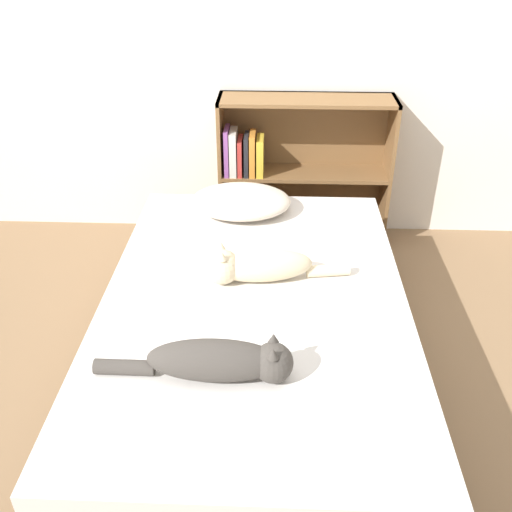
{
  "coord_description": "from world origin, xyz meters",
  "views": [
    {
      "loc": [
        0.08,
        -1.79,
        1.71
      ],
      "look_at": [
        0.0,
        0.14,
        0.53
      ],
      "focal_mm": 40.0,
      "sensor_mm": 36.0,
      "label": 1
    }
  ],
  "objects_px": {
    "cat_dark": "(223,361)",
    "bookshelf": "(296,167)",
    "pillow": "(241,201)",
    "cat_light": "(255,266)",
    "bed": "(255,340)"
  },
  "relations": [
    {
      "from": "cat_light",
      "to": "cat_dark",
      "type": "relative_size",
      "value": 0.92
    },
    {
      "from": "cat_dark",
      "to": "bookshelf",
      "type": "bearing_deg",
      "value": 81.58
    },
    {
      "from": "pillow",
      "to": "bookshelf",
      "type": "relative_size",
      "value": 0.51
    },
    {
      "from": "bed",
      "to": "cat_dark",
      "type": "xyz_separation_m",
      "value": [
        -0.08,
        -0.44,
        0.28
      ]
    },
    {
      "from": "bed",
      "to": "pillow",
      "type": "height_order",
      "value": "pillow"
    },
    {
      "from": "pillow",
      "to": "bookshelf",
      "type": "height_order",
      "value": "bookshelf"
    },
    {
      "from": "bed",
      "to": "cat_dark",
      "type": "bearing_deg",
      "value": -100.49
    },
    {
      "from": "bed",
      "to": "pillow",
      "type": "xyz_separation_m",
      "value": [
        -0.1,
        0.72,
        0.28
      ]
    },
    {
      "from": "bed",
      "to": "bookshelf",
      "type": "height_order",
      "value": "bookshelf"
    },
    {
      "from": "pillow",
      "to": "bookshelf",
      "type": "xyz_separation_m",
      "value": [
        0.28,
        0.54,
        -0.04
      ]
    },
    {
      "from": "bed",
      "to": "pillow",
      "type": "relative_size",
      "value": 3.83
    },
    {
      "from": "cat_light",
      "to": "cat_dark",
      "type": "bearing_deg",
      "value": 73.73
    },
    {
      "from": "pillow",
      "to": "cat_light",
      "type": "xyz_separation_m",
      "value": [
        0.09,
        -0.6,
        0.01
      ]
    },
    {
      "from": "pillow",
      "to": "bookshelf",
      "type": "distance_m",
      "value": 0.61
    },
    {
      "from": "bed",
      "to": "pillow",
      "type": "distance_m",
      "value": 0.77
    }
  ]
}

